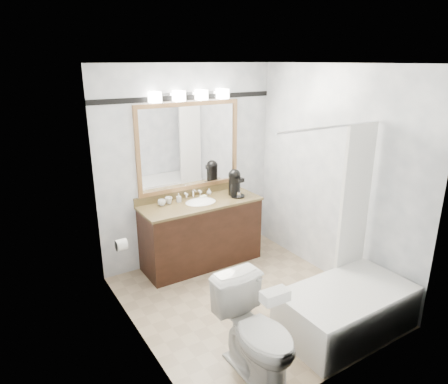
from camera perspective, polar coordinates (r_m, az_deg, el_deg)
The scene contains 15 objects.
room at distance 4.03m, azimuth 3.53°, elevation -0.22°, with size 2.42×2.62×2.52m.
vanity at distance 5.13m, azimuth -3.28°, elevation -5.71°, with size 1.53×0.58×0.97m.
mirror at distance 5.02m, azimuth -4.97°, elevation 6.46°, with size 1.40×0.04×1.10m.
vanity_light_bar at distance 4.89m, azimuth -4.88°, elevation 13.63°, with size 1.02×0.14×0.12m.
accent_stripe at distance 4.95m, azimuth -5.23°, elevation 13.29°, with size 2.40×0.01×0.06m, color black.
bathtub at distance 4.20m, azimuth 17.09°, elevation -14.93°, with size 1.30×0.75×1.96m.
tp_roll at distance 4.33m, azimuth -14.46°, elevation -7.31°, with size 0.12×0.12×0.11m, color white.
toilet at distance 3.48m, azimuth 4.79°, elevation -19.32°, with size 0.46×0.80×0.82m, color white.
tissue_box at distance 3.09m, azimuth 7.30°, elevation -14.52°, with size 0.21×0.12×0.09m, color white.
coffee_maker at distance 5.13m, azimuth 1.57°, elevation 1.39°, with size 0.18×0.23×0.36m.
cup_left at distance 4.89m, azimuth -8.88°, elevation -1.51°, with size 0.09×0.09×0.07m, color white.
cup_right at distance 4.94m, azimuth -7.91°, elevation -1.20°, with size 0.09×0.09×0.08m, color white.
soap_bottle_a at distance 4.98m, azimuth -6.49°, elevation -0.83°, with size 0.05×0.05×0.11m, color white.
soap_bottle_b at distance 5.23m, azimuth -2.16°, elevation 0.06°, with size 0.06×0.06×0.08m, color white.
soap_bar at distance 5.11m, azimuth -2.99°, elevation -0.68°, with size 0.09×0.06×0.03m, color #E6EAC1.
Camera 1 is at (-2.23, -3.10, 2.53)m, focal length 32.00 mm.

